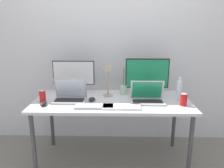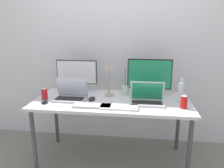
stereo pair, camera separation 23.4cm
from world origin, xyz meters
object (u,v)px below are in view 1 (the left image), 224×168
object	(u,v)px
monitor_center	(147,76)
water_bottle	(179,90)
soda_can_near_keyboard	(184,100)
monitor_left	(74,75)
desk_lamp	(108,73)
laptop_secondary	(147,97)
mouse_by_keyboard	(92,99)
work_desk	(112,105)
keyboard_aux	(94,106)
keyboard_main	(122,107)
bamboo_vase	(124,89)
laptop_silver	(70,96)
soda_can_by_laptop	(43,96)
mouse_by_laptop	(43,104)

from	to	relation	value
monitor_center	water_bottle	world-z (taller)	monitor_center
monitor_center	soda_can_near_keyboard	distance (m)	0.53
monitor_left	desk_lamp	distance (m)	0.44
laptop_secondary	mouse_by_keyboard	xyz separation A→B (m)	(-0.59, 0.02, -0.03)
monitor_left	monitor_center	distance (m)	0.86
work_desk	keyboard_aux	xyz separation A→B (m)	(-0.17, -0.23, 0.07)
soda_can_near_keyboard	desk_lamp	world-z (taller)	desk_lamp
work_desk	soda_can_near_keyboard	size ratio (longest dim) A/B	13.39
monitor_left	laptop_secondary	size ratio (longest dim) A/B	1.40
mouse_by_keyboard	keyboard_main	bearing A→B (deg)	-19.21
keyboard_main	water_bottle	bearing A→B (deg)	22.62
soda_can_near_keyboard	desk_lamp	size ratio (longest dim) A/B	0.30
bamboo_vase	work_desk	bearing A→B (deg)	-122.80
monitor_center	laptop_silver	world-z (taller)	monitor_center
laptop_secondary	bamboo_vase	distance (m)	0.36
keyboard_main	laptop_secondary	bearing A→B (deg)	33.96
mouse_by_keyboard	desk_lamp	bearing A→B (deg)	53.34
keyboard_main	keyboard_aux	bearing A→B (deg)	178.97
laptop_silver	soda_can_by_laptop	size ratio (longest dim) A/B	2.74
work_desk	monitor_center	distance (m)	0.54
keyboard_aux	soda_can_near_keyboard	world-z (taller)	soda_can_near_keyboard
monitor_center	mouse_by_laptop	size ratio (longest dim) A/B	5.03
monitor_center	monitor_left	bearing A→B (deg)	178.15
monitor_left	laptop_secondary	distance (m)	0.91
work_desk	monitor_left	xyz separation A→B (m)	(-0.46, 0.25, 0.28)
laptop_silver	laptop_secondary	bearing A→B (deg)	-1.92
monitor_left	water_bottle	size ratio (longest dim) A/B	1.93
laptop_secondary	soda_can_by_laptop	bearing A→B (deg)	-179.02
soda_can_by_laptop	water_bottle	bearing A→B (deg)	3.60
laptop_secondary	keyboard_main	bearing A→B (deg)	-146.54
work_desk	laptop_silver	size ratio (longest dim) A/B	4.89
keyboard_main	soda_can_near_keyboard	world-z (taller)	soda_can_near_keyboard
bamboo_vase	desk_lamp	bearing A→B (deg)	-150.60
laptop_secondary	soda_can_by_laptop	xyz separation A→B (m)	(-1.11, -0.02, 0.01)
laptop_silver	soda_can_near_keyboard	bearing A→B (deg)	-6.26
keyboard_main	bamboo_vase	xyz separation A→B (m)	(0.03, 0.44, 0.05)
monitor_center	water_bottle	xyz separation A→B (m)	(0.32, -0.21, -0.11)
monitor_center	mouse_by_keyboard	bearing A→B (deg)	-156.89
monitor_center	bamboo_vase	bearing A→B (deg)	-175.68
mouse_by_laptop	soda_can_near_keyboard	world-z (taller)	soda_can_near_keyboard
mouse_by_keyboard	mouse_by_laptop	size ratio (longest dim) A/B	0.98
monitor_center	bamboo_vase	world-z (taller)	monitor_center
keyboard_aux	water_bottle	size ratio (longest dim) A/B	1.49
keyboard_main	keyboard_aux	world-z (taller)	same
work_desk	laptop_secondary	world-z (taller)	laptop_secondary
laptop_silver	bamboo_vase	size ratio (longest dim) A/B	1.08
mouse_by_laptop	monitor_left	bearing A→B (deg)	61.94
monitor_center	mouse_by_laptop	bearing A→B (deg)	-159.29
monitor_left	laptop_secondary	world-z (taller)	monitor_left
work_desk	desk_lamp	distance (m)	0.36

